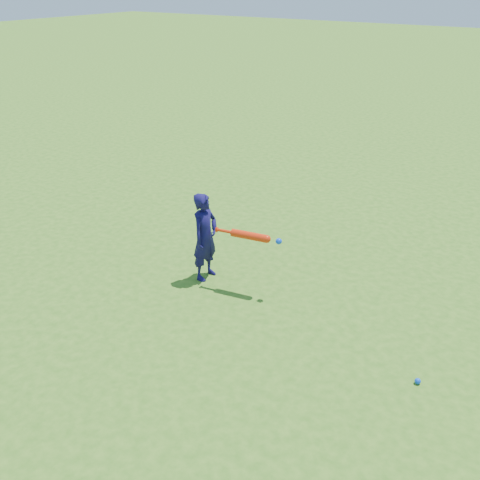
% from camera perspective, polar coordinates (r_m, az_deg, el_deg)
% --- Properties ---
extents(ground, '(80.00, 80.00, 0.00)m').
position_cam_1_polar(ground, '(7.77, -1.33, -1.94)').
color(ground, '#336618').
rests_on(ground, ground).
extents(child, '(0.29, 0.44, 1.21)m').
position_cam_1_polar(child, '(7.03, -3.74, 0.34)').
color(child, '#130E44').
rests_on(child, ground).
extents(ground_ball_blue, '(0.06, 0.06, 0.06)m').
position_cam_1_polar(ground_ball_blue, '(5.84, 18.43, -14.09)').
color(ground_ball_blue, blue).
rests_on(ground_ball_blue, ground).
extents(bat_swing, '(0.88, 0.22, 0.10)m').
position_cam_1_polar(bat_swing, '(6.66, 1.31, 0.40)').
color(bat_swing, red).
rests_on(bat_swing, ground).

